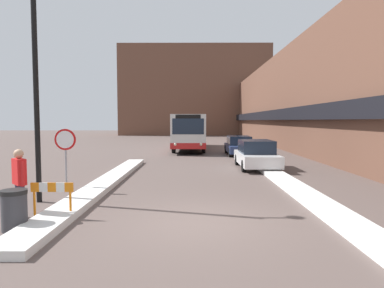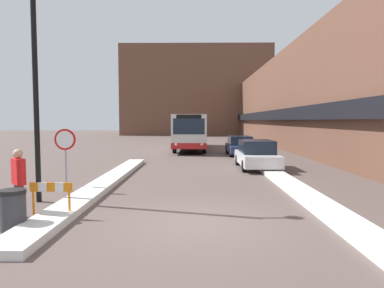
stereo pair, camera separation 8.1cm
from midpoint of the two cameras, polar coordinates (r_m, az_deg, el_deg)
name	(u,v)px [view 1 (the left image)]	position (r m, az deg, el deg)	size (l,w,h in m)	color
ground_plane	(199,222)	(8.76, 0.84, -12.92)	(160.00, 160.00, 0.00)	brown
building_row_right	(301,101)	(33.96, 17.68, 6.78)	(5.50, 60.00, 8.71)	brown
building_backdrop_far	(195,92)	(61.85, 0.42, 8.73)	(26.00, 8.00, 15.43)	brown
snow_bank_left	(105,183)	(13.89, -14.45, -6.31)	(0.90, 14.51, 0.20)	silver
snow_bank_right	(303,193)	(12.30, 17.88, -7.75)	(0.90, 17.20, 0.18)	silver
city_bus	(189,130)	(30.25, -0.54, 2.27)	(2.62, 11.54, 3.01)	silver
parked_car_front	(256,154)	(18.51, 10.53, -1.72)	(1.90, 4.31, 1.50)	silver
parked_car_middle	(239,145)	(25.44, 7.74, -0.24)	(1.81, 4.56, 1.40)	navy
stop_sign	(65,146)	(13.03, -20.52, -0.34)	(0.76, 0.08, 2.25)	gray
street_lamp	(44,65)	(11.60, -23.63, 12.00)	(1.46, 0.36, 6.90)	black
pedestrian	(19,177)	(9.94, -27.03, -4.92)	(0.50, 0.50, 1.81)	#333851
trash_bin	(14,210)	(9.04, -27.73, -9.71)	(0.59, 0.59, 0.95)	#38383D
construction_barricade	(52,193)	(9.65, -22.50, -7.56)	(1.10, 0.06, 0.94)	orange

